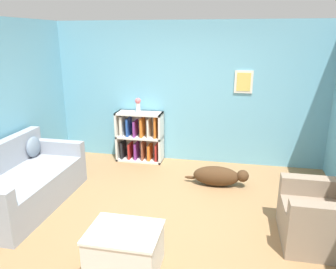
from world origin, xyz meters
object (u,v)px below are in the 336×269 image
Objects in this scene: dog at (218,176)px; bookshelf at (140,137)px; coffee_table at (125,249)px; couch at (22,184)px; vase at (138,104)px; recliner_chair at (330,215)px.

bookshelf is at bearing 151.07° from dog.
couch is at bearing 151.71° from coffee_table.
coffee_table is at bearing -110.87° from dog.
couch is at bearing -156.33° from dog.
couch is at bearing -119.23° from vase.
dog is at bearing 23.67° from couch.
recliner_chair is (2.89, -2.14, -0.11)m from bookshelf.
bookshelf is 0.92× the size of dog.
recliner_chair is 3.67m from vase.
bookshelf is 1.30× the size of coffee_table.
dog is at bearing -28.20° from vase.
dog is (2.71, 1.19, -0.16)m from couch.
vase is (1.14, 2.03, 0.78)m from couch.
coffee_table is 0.71× the size of dog.
recliner_chair reaches higher than dog.
recliner_chair is at bearing -1.30° from couch.
couch reaches higher than coffee_table.
couch is 7.00× the size of vase.
couch is 1.86× the size of dog.
dog is at bearing 69.13° from coffee_table.
recliner_chair is at bearing -36.51° from bookshelf.
recliner_chair is 1.85m from dog.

